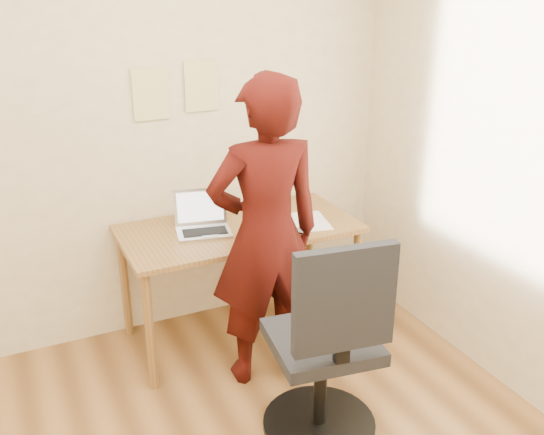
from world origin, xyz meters
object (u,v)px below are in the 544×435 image
office_chair (327,356)px  phone (297,230)px  person (266,235)px  laptop (203,222)px  desk (239,240)px

office_chair → phone: bearing=80.1°
office_chair → person: size_ratio=0.64×
office_chair → person: 0.72m
laptop → person: bearing=-57.2°
phone → office_chair: size_ratio=0.13×
desk → phone: size_ratio=10.14×
desk → person: (-0.03, -0.44, 0.21)m
phone → person: bearing=-179.3°
desk → person: person is taller
office_chair → desk: bearing=98.6°
desk → phone: 0.36m
phone → office_chair: (-0.27, -0.83, -0.28)m
desk → laptop: (-0.21, 0.04, 0.14)m
desk → phone: (0.28, -0.21, 0.09)m
desk → laptop: size_ratio=3.91×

